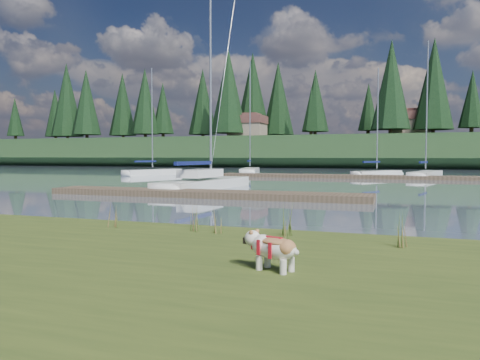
% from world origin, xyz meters
% --- Properties ---
extents(ground, '(200.00, 200.00, 0.00)m').
position_xyz_m(ground, '(0.00, 30.00, 0.00)').
color(ground, slate).
rests_on(ground, ground).
extents(bank, '(60.00, 9.00, 0.35)m').
position_xyz_m(bank, '(0.00, -6.00, 0.17)').
color(bank, '#3C4B1A').
rests_on(bank, ground).
extents(ridge, '(200.00, 20.00, 5.00)m').
position_xyz_m(ridge, '(0.00, 73.00, 2.50)').
color(ridge, '#1B3319').
rests_on(ridge, ground).
extents(bulldog, '(0.91, 0.55, 0.53)m').
position_xyz_m(bulldog, '(3.42, -5.12, 0.68)').
color(bulldog, silver).
rests_on(bulldog, bank).
extents(sailboat_main, '(2.67, 10.08, 14.21)m').
position_xyz_m(sailboat_main, '(-5.92, 14.59, 0.42)').
color(sailboat_main, silver).
rests_on(sailboat_main, ground).
extents(dock_near, '(16.00, 2.00, 0.30)m').
position_xyz_m(dock_near, '(-4.00, 9.00, 0.15)').
color(dock_near, '#4C3D2C').
rests_on(dock_near, ground).
extents(dock_far, '(26.00, 2.20, 0.30)m').
position_xyz_m(dock_far, '(2.00, 30.00, 0.15)').
color(dock_far, '#4C3D2C').
rests_on(dock_far, ground).
extents(sailboat_bg_0, '(4.01, 7.46, 10.84)m').
position_xyz_m(sailboat_bg_0, '(-18.60, 30.71, 0.32)').
color(sailboat_bg_0, silver).
rests_on(sailboat_bg_0, ground).
extents(sailboat_bg_1, '(3.53, 8.49, 12.40)m').
position_xyz_m(sailboat_bg_1, '(-11.16, 38.47, 0.33)').
color(sailboat_bg_1, silver).
rests_on(sailboat_bg_1, ground).
extents(sailboat_bg_2, '(4.84, 6.19, 10.11)m').
position_xyz_m(sailboat_bg_2, '(3.09, 33.89, 0.33)').
color(sailboat_bg_2, silver).
rests_on(sailboat_bg_2, ground).
extents(sailboat_bg_3, '(3.50, 8.49, 12.21)m').
position_xyz_m(sailboat_bg_3, '(7.12, 34.09, 0.32)').
color(sailboat_bg_3, silver).
rests_on(sailboat_bg_3, ground).
extents(weed_0, '(0.17, 0.14, 0.64)m').
position_xyz_m(weed_0, '(0.93, -2.40, 0.62)').
color(weed_0, '#475B23').
rests_on(weed_0, bank).
extents(weed_1, '(0.17, 0.14, 0.58)m').
position_xyz_m(weed_1, '(1.52, -2.42, 0.59)').
color(weed_1, '#475B23').
rests_on(weed_1, bank).
extents(weed_2, '(0.17, 0.14, 0.69)m').
position_xyz_m(weed_2, '(2.93, -2.28, 0.64)').
color(weed_2, '#475B23').
rests_on(weed_2, bank).
extents(weed_3, '(0.17, 0.14, 0.55)m').
position_xyz_m(weed_3, '(-1.02, -2.46, 0.58)').
color(weed_3, '#475B23').
rests_on(weed_3, bank).
extents(weed_4, '(0.17, 0.14, 0.46)m').
position_xyz_m(weed_4, '(3.08, -2.87, 0.54)').
color(weed_4, '#475B23').
rests_on(weed_4, bank).
extents(weed_5, '(0.17, 0.14, 0.62)m').
position_xyz_m(weed_5, '(5.12, -2.77, 0.61)').
color(weed_5, '#475B23').
rests_on(weed_5, bank).
extents(mud_lip, '(60.00, 0.50, 0.14)m').
position_xyz_m(mud_lip, '(0.00, -1.60, 0.07)').
color(mud_lip, '#33281C').
rests_on(mud_lip, ground).
extents(conifer_0, '(5.72, 5.72, 14.15)m').
position_xyz_m(conifer_0, '(-55.00, 67.00, 12.64)').
color(conifer_0, '#382619').
rests_on(conifer_0, ridge).
extents(conifer_1, '(4.40, 4.40, 11.30)m').
position_xyz_m(conifer_1, '(-40.00, 71.00, 11.28)').
color(conifer_1, '#382619').
rests_on(conifer_1, ridge).
extents(conifer_2, '(6.60, 6.60, 16.05)m').
position_xyz_m(conifer_2, '(-25.00, 68.00, 13.54)').
color(conifer_2, '#382619').
rests_on(conifer_2, ridge).
extents(conifer_3, '(4.84, 4.84, 12.25)m').
position_xyz_m(conifer_3, '(-10.00, 72.00, 11.74)').
color(conifer_3, '#382619').
rests_on(conifer_3, ridge).
extents(conifer_4, '(6.16, 6.16, 15.10)m').
position_xyz_m(conifer_4, '(3.00, 66.00, 13.09)').
color(conifer_4, '#382619').
rests_on(conifer_4, ridge).
extents(conifer_5, '(3.96, 3.96, 10.35)m').
position_xyz_m(conifer_5, '(15.00, 70.00, 10.83)').
color(conifer_5, '#382619').
rests_on(conifer_5, ridge).
extents(house_0, '(6.30, 5.30, 4.65)m').
position_xyz_m(house_0, '(-22.00, 70.00, 7.31)').
color(house_0, gray).
rests_on(house_0, ridge).
extents(house_1, '(6.30, 5.30, 4.65)m').
position_xyz_m(house_1, '(6.00, 71.00, 7.31)').
color(house_1, gray).
rests_on(house_1, ridge).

